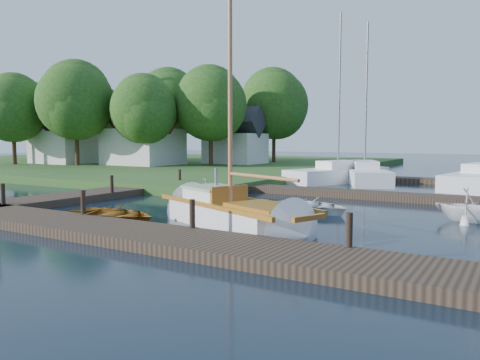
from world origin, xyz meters
The scene contains 29 objects.
ground centered at (0.00, 0.00, 0.00)m, with size 160.00×160.00×0.00m, color black.
near_dock centered at (0.00, -6.00, 0.15)m, with size 18.00×2.20×0.30m, color black.
left_dock centered at (-8.00, 2.00, 0.15)m, with size 2.20×18.00×0.30m, color black.
far_dock centered at (2.00, 6.50, 0.15)m, with size 14.00×1.60×0.30m, color black.
shore centered at (-28.00, 22.00, 0.25)m, with size 50.00×40.00×0.50m, color #28511E.
mooring_post_0 centered at (-7.50, -5.00, 0.70)m, with size 0.16×0.16×0.80m, color black.
mooring_post_1 centered at (-3.00, -5.00, 0.70)m, with size 0.16×0.16×0.80m, color black.
mooring_post_2 centered at (1.50, -5.00, 0.70)m, with size 0.16×0.16×0.80m, color black.
mooring_post_3 centered at (6.00, -5.00, 0.70)m, with size 0.16×0.16×0.80m, color black.
mooring_post_4 centered at (-7.00, 0.00, 0.70)m, with size 0.16×0.16×0.80m, color black.
mooring_post_5 centered at (-7.00, 5.00, 0.70)m, with size 0.16×0.16×0.80m, color black.
sailboat centered at (1.69, -2.94, 0.34)m, with size 7.35×4.59×9.83m.
dinghy centered at (-2.39, -4.27, 0.35)m, with size 2.38×3.34×0.69m, color brown.
tender_b centered at (-2.73, 1.66, 0.56)m, with size 1.83×2.12×1.12m, color white.
tender_c centered at (2.48, 1.18, 0.33)m, with size 2.24×3.14×0.65m, color white.
tender_d centered at (7.86, 2.01, 0.62)m, with size 2.03×2.35×1.24m, color white.
marina_boat_0 centered at (-0.90, 13.54, 0.57)m, with size 4.92×8.00×10.67m.
marina_boat_1 centered at (0.57, 14.40, 0.56)m, with size 5.37×8.31×10.10m.
house_a centered at (-20.00, 16.00, 2.96)m, with size 6.30×5.00×6.29m.
house_b centered at (-28.00, 14.00, 2.77)m, with size 5.77×4.50×5.79m.
house_c centered at (-14.00, 22.00, 2.58)m, with size 5.25×4.00×5.28m.
tree_0 centered at (-30.00, 10.05, 5.53)m, with size 6.12×6.07×8.28m.
tree_1 centered at (-24.00, 12.05, 6.09)m, with size 6.70×6.70×9.20m.
tree_2 centered at (-18.00, 14.05, 5.25)m, with size 5.83×5.75×7.82m.
tree_3 centered at (-14.00, 18.05, 5.81)m, with size 6.41×6.38×8.74m.
tree_4 centered at (-22.00, 22.05, 6.37)m, with size 7.01×7.01×9.66m.
tree_5 centered at (-30.00, 20.05, 5.42)m, with size 6.00×5.94×8.10m.
tree_6 centered at (-36.00, 16.05, 5.64)m, with size 6.24×6.20×8.46m.
tree_7 centered at (-12.00, 26.05, 6.20)m, with size 6.83×6.83×9.38m.
Camera 1 is at (9.39, -15.32, 2.77)m, focal length 35.00 mm.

